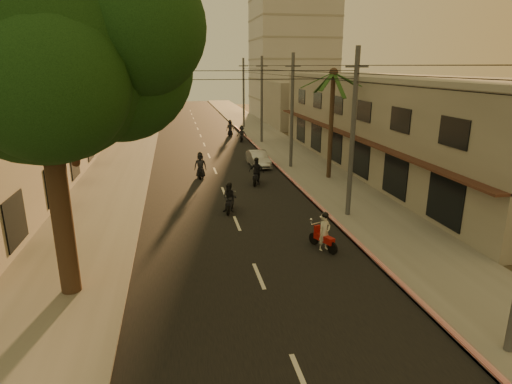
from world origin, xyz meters
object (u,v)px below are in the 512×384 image
scooter_mid_a (230,198)px  scooter_far_a (200,166)px  palm_tree (333,79)px  scooter_far_b (242,134)px  scooter_mid_b (256,172)px  broadleaf_tree (54,51)px  scooter_red (324,233)px  parked_car (258,159)px  scooter_far_c (230,129)px

scooter_mid_a → scooter_far_a: size_ratio=0.90×
palm_tree → scooter_far_b: (-3.80, 17.11, -6.32)m
palm_tree → scooter_far_a: (-9.25, 2.14, -6.27)m
palm_tree → scooter_far_b: 18.63m
palm_tree → scooter_mid_b: (-5.52, -0.49, -6.27)m
broadleaf_tree → scooter_mid_a: 12.70m
broadleaf_tree → scooter_red: size_ratio=6.67×
scooter_mid_a → scooter_mid_b: bearing=82.2°
scooter_red → parked_car: size_ratio=0.46×
broadleaf_tree → scooter_far_c: (10.08, 35.13, -7.61)m
palm_tree → scooter_far_c: 22.65m
scooter_far_c → parked_car: bearing=-79.5°
scooter_red → scooter_mid_a: 6.91m
scooter_far_c → scooter_mid_a: bearing=-87.7°
broadleaf_tree → parked_car: (10.29, 18.83, -7.83)m
parked_car → scooter_mid_b: bearing=-105.1°
broadleaf_tree → scooter_far_a: 18.50m
broadleaf_tree → scooter_mid_a: bearing=50.2°
broadleaf_tree → palm_tree: 20.18m
scooter_far_a → parked_car: (4.93, 2.83, -0.24)m
scooter_mid_a → scooter_mid_b: scooter_mid_b is taller
parked_car → scooter_red: bearing=-93.7°
scooter_red → scooter_far_b: 29.15m
scooter_mid_a → parked_car: 11.68m
scooter_red → parked_car: scooter_red is taller
palm_tree → scooter_far_c: palm_tree is taller
palm_tree → scooter_far_a: 11.38m
scooter_mid_b → scooter_far_c: (0.98, 21.77, -0.02)m
scooter_mid_a → scooter_far_b: (4.33, 23.18, 0.01)m
scooter_mid_a → scooter_far_a: bearing=115.1°
scooter_far_c → broadleaf_tree: bearing=-96.3°
scooter_far_a → scooter_far_c: (4.72, 19.14, -0.01)m
scooter_far_b → scooter_far_a: bearing=-94.1°
broadleaf_tree → parked_car: size_ratio=3.06×
scooter_far_a → scooter_far_b: scooter_far_a is taller
scooter_red → scooter_mid_a: bearing=98.6°
scooter_red → scooter_mid_b: bearing=72.5°
broadleaf_tree → scooter_far_c: bearing=74.0°
scooter_mid_a → scooter_mid_b: size_ratio=0.92×
scooter_red → scooter_far_b: size_ratio=1.01×
scooter_mid_a → scooter_red: bearing=-42.3°
scooter_red → scooter_mid_b: (-0.90, 11.54, 0.07)m
broadleaf_tree → scooter_far_c: 37.33m
scooter_red → scooter_far_b: scooter_red is taller
scooter_far_c → palm_tree: bearing=-68.2°
scooter_mid_b → scooter_far_b: size_ratio=1.08×
palm_tree → scooter_red: bearing=-111.0°
broadleaf_tree → parked_car: bearing=61.3°
scooter_mid_a → palm_tree: bearing=54.0°
scooter_mid_b → parked_car: scooter_mid_b is taller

